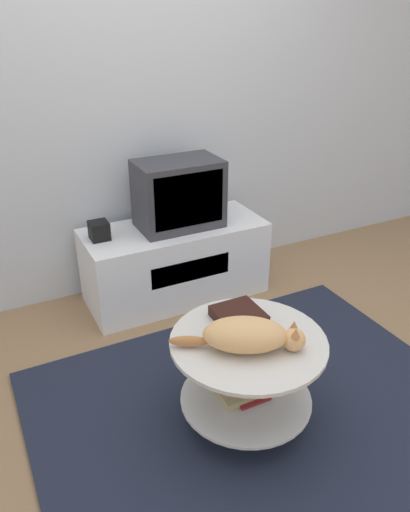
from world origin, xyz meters
The scene contains 9 objects.
ground_plane centered at (0.00, 0.00, 0.00)m, with size 12.00×12.00×0.00m, color #93704C.
wall_back centered at (0.00, 1.47, 1.30)m, with size 8.00×0.05×2.60m.
rug centered at (0.00, 0.00, 0.01)m, with size 2.06×1.54×0.02m.
tv_stand centered at (0.09, 1.14, 0.25)m, with size 1.16×0.49×0.50m.
tv centered at (0.13, 1.14, 0.71)m, with size 0.52×0.32×0.42m.
speaker centered at (-0.38, 1.17, 0.55)m, with size 0.11×0.11×0.11m.
coffee_table centered at (-0.09, -0.06, 0.31)m, with size 0.68×0.68×0.46m.
dvd_box centered at (-0.06, 0.08, 0.50)m, with size 0.20×0.20×0.05m.
cat centered at (-0.13, -0.11, 0.54)m, with size 0.51×0.34×0.14m.
Camera 1 is at (-1.04, -1.53, 1.75)m, focal length 35.00 mm.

